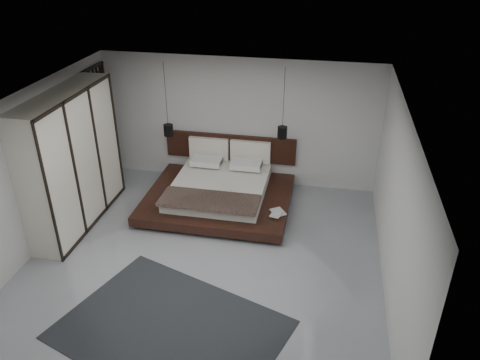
% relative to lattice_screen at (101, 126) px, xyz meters
% --- Properties ---
extents(floor, '(6.00, 6.00, 0.00)m').
position_rel_lattice_screen_xyz_m(floor, '(2.95, -2.45, -1.30)').
color(floor, gray).
rests_on(floor, ground).
extents(ceiling, '(6.00, 6.00, 0.00)m').
position_rel_lattice_screen_xyz_m(ceiling, '(2.95, -2.45, 1.50)').
color(ceiling, white).
rests_on(ceiling, wall_back).
extents(wall_back, '(6.00, 0.00, 6.00)m').
position_rel_lattice_screen_xyz_m(wall_back, '(2.95, 0.55, 0.10)').
color(wall_back, '#B7B6B4').
rests_on(wall_back, floor).
extents(wall_front, '(6.00, 0.00, 6.00)m').
position_rel_lattice_screen_xyz_m(wall_front, '(2.95, -5.45, 0.10)').
color(wall_front, '#B7B6B4').
rests_on(wall_front, floor).
extents(wall_left, '(0.00, 6.00, 6.00)m').
position_rel_lattice_screen_xyz_m(wall_left, '(-0.05, -2.45, 0.10)').
color(wall_left, '#B7B6B4').
rests_on(wall_left, floor).
extents(wall_right, '(0.00, 6.00, 6.00)m').
position_rel_lattice_screen_xyz_m(wall_right, '(5.95, -2.45, 0.10)').
color(wall_right, '#B7B6B4').
rests_on(wall_right, floor).
extents(lattice_screen, '(0.05, 0.90, 2.60)m').
position_rel_lattice_screen_xyz_m(lattice_screen, '(0.00, 0.00, 0.00)').
color(lattice_screen, black).
rests_on(lattice_screen, floor).
extents(bed, '(2.92, 2.45, 1.10)m').
position_rel_lattice_screen_xyz_m(bed, '(2.77, -0.55, -1.00)').
color(bed, black).
rests_on(bed, floor).
extents(book_lower, '(0.36, 0.39, 0.03)m').
position_rel_lattice_screen_xyz_m(book_lower, '(3.97, -1.22, -1.01)').
color(book_lower, '#99724C').
rests_on(book_lower, bed).
extents(book_upper, '(0.25, 0.30, 0.02)m').
position_rel_lattice_screen_xyz_m(book_upper, '(3.94, -1.25, -0.99)').
color(book_upper, '#99724C').
rests_on(book_upper, book_lower).
extents(pendant_left, '(0.20, 0.20, 1.57)m').
position_rel_lattice_screen_xyz_m(pendant_left, '(1.57, -0.07, 0.05)').
color(pendant_left, black).
rests_on(pendant_left, ceiling).
extents(pendant_right, '(0.19, 0.19, 1.43)m').
position_rel_lattice_screen_xyz_m(pendant_right, '(3.97, -0.07, 0.19)').
color(pendant_right, black).
rests_on(pendant_right, ceiling).
extents(wardrobe, '(0.62, 2.64, 2.59)m').
position_rel_lattice_screen_xyz_m(wardrobe, '(0.25, -1.72, -0.00)').
color(wardrobe, beige).
rests_on(wardrobe, floor).
extents(rug, '(3.61, 3.08, 0.01)m').
position_rel_lattice_screen_xyz_m(rug, '(2.90, -4.15, -1.29)').
color(rug, black).
rests_on(rug, floor).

